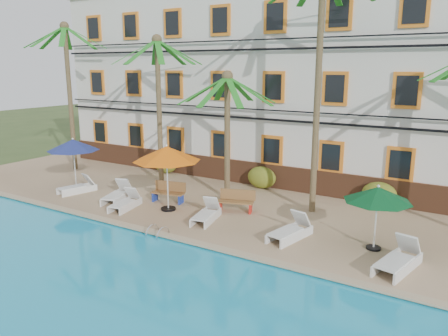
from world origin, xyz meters
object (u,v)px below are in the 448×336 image
Objects in this scene: palm_b at (158,89)px; lounger_c at (126,202)px; bench_left at (168,192)px; lounger_b at (118,194)px; bench_right at (236,200)px; palm_a at (68,77)px; umbrella_green at (378,195)px; palm_d at (319,60)px; umbrella_red at (167,154)px; lounger_a at (78,187)px; lounger_d at (206,214)px; lounger_f at (398,259)px; palm_c at (227,115)px; umbrella_blue at (73,145)px; lounger_e at (290,230)px; pool_ladder at (158,235)px.

lounger_c is at bearing -71.74° from palm_b.
bench_left is at bearing 60.62° from lounger_c.
bench_right is (5.29, 1.54, 0.17)m from lounger_b.
palm_a is at bearing 166.20° from bench_left.
umbrella_green is (17.91, -2.68, -3.47)m from palm_a.
palm_d reaches higher than bench_right.
palm_b is 3.58× the size of lounger_b.
palm_b is 2.64× the size of umbrella_red.
lounger_a reaches higher than lounger_c.
bench_right is at bearing 16.21° from lounger_b.
bench_left is (-2.83, 1.16, 0.19)m from lounger_d.
lounger_c is 11.08m from lounger_f.
lounger_f is 1.39× the size of bench_left.
lounger_d is at bearing -15.95° from palm_a.
palm_b is 3.36× the size of umbrella_green.
lounger_d is at bearing -74.10° from palm_c.
bench_left reaches higher than lounger_d.
umbrella_red is 1.52× the size of lounger_c.
lounger_d is at bearing -174.25° from umbrella_green.
umbrella_green is 1.03× the size of lounger_f.
umbrella_red is at bearing 173.23° from lounger_d.
palm_a reaches higher than lounger_b.
lounger_d is (8.32, -0.61, -1.88)m from umbrella_blue.
palm_c is 2.60× the size of umbrella_green.
lounger_c is at bearing -9.13° from lounger_a.
palm_b is at bearing 133.31° from umbrella_red.
lounger_e is (0.41, -3.26, -5.91)m from palm_d.
umbrella_green is 1.15× the size of lounger_d.
palm_a is at bearing 171.91° from bench_right.
lounger_b is 1.34× the size of bench_left.
umbrella_green is at bearing -18.24° from palm_c.
palm_b is 4.02× the size of lounger_c.
lounger_d is (7.53, -0.04, 0.00)m from lounger_a.
palm_c is at bearing 105.90° from lounger_d.
palm_b is at bearing 93.98° from lounger_b.
lounger_e is at bearing 27.95° from pool_ladder.
umbrella_red reaches higher than pool_ladder.
palm_a is 1.45× the size of palm_c.
palm_b is at bearing 41.30° from umbrella_blue.
palm_d is at bearing 13.13° from umbrella_blue.
bench_left is at bearing 176.72° from umbrella_green.
umbrella_red is 1.49× the size of lounger_a.
palm_a reaches higher than bench_left.
lounger_b is (2.65, 0.03, 0.03)m from lounger_a.
umbrella_green is at bearing -9.35° from bench_right.
bench_left is at bearing -172.13° from bench_right.
lounger_e is 6.50m from bench_left.
palm_c is at bearing 161.76° from umbrella_green.
palm_a is at bearing 162.10° from umbrella_red.
umbrella_blue is (-11.48, -2.68, -4.05)m from palm_d.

